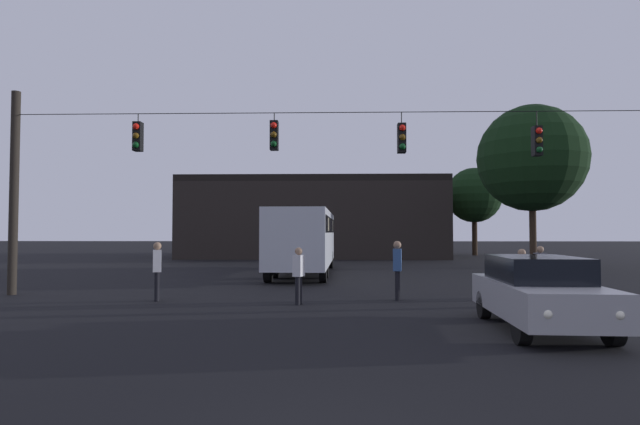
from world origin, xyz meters
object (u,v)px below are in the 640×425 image
at_px(pedestrian_crossing_right, 522,274).
at_px(car_near_right, 538,292).
at_px(pedestrian_trailing, 397,266).
at_px(pedestrian_crossing_left, 299,272).
at_px(city_bus, 304,235).
at_px(pedestrian_near_bus, 540,269).
at_px(tree_behind_building, 474,195).
at_px(tree_left_silhouette, 532,158).
at_px(pedestrian_crossing_center, 157,267).

bearing_deg(pedestrian_crossing_right, car_near_right, -104.67).
bearing_deg(pedestrian_trailing, pedestrian_crossing_left, -161.08).
distance_m(city_bus, pedestrian_crossing_right, 12.56).
relative_size(pedestrian_near_bus, pedestrian_trailing, 0.90).
height_order(city_bus, pedestrian_crossing_left, city_bus).
relative_size(pedestrian_trailing, tree_behind_building, 0.23).
height_order(car_near_right, pedestrian_near_bus, pedestrian_near_bus).
distance_m(city_bus, pedestrian_trailing, 10.04).
xyz_separation_m(tree_left_silhouette, tree_behind_building, (0.85, 15.36, -1.04)).
bearing_deg(car_near_right, tree_behind_building, 76.89).
bearing_deg(pedestrian_crossing_left, city_bus, 92.42).
distance_m(pedestrian_crossing_center, tree_left_silhouette, 22.76).
bearing_deg(pedestrian_near_bus, tree_left_silhouette, 69.88).
height_order(pedestrian_crossing_left, tree_behind_building, tree_behind_building).
distance_m(pedestrian_crossing_center, pedestrian_crossing_right, 10.39).
relative_size(pedestrian_near_bus, tree_left_silhouette, 0.17).
xyz_separation_m(car_near_right, tree_behind_building, (7.97, 34.23, 4.43)).
height_order(tree_left_silhouette, tree_behind_building, tree_left_silhouette).
xyz_separation_m(pedestrian_crossing_center, tree_behind_building, (17.45, 30.02, 4.24)).
distance_m(pedestrian_near_bus, tree_behind_building, 29.77).
height_order(pedestrian_crossing_center, tree_left_silhouette, tree_left_silhouette).
bearing_deg(pedestrian_crossing_center, pedestrian_crossing_right, -4.78).
bearing_deg(tree_left_silhouette, city_bus, -159.21).
distance_m(pedestrian_crossing_left, pedestrian_near_bus, 7.62).
relative_size(pedestrian_crossing_left, tree_left_silhouette, 0.17).
bearing_deg(pedestrian_crossing_center, pedestrian_trailing, 2.88).
xyz_separation_m(pedestrian_crossing_right, tree_behind_building, (7.10, 30.88, 4.34)).
relative_size(tree_left_silhouette, tree_behind_building, 1.22).
relative_size(city_bus, pedestrian_trailing, 6.26).
bearing_deg(tree_behind_building, tree_left_silhouette, -93.18).
relative_size(car_near_right, pedestrian_crossing_left, 2.75).
height_order(pedestrian_crossing_left, pedestrian_trailing, pedestrian_trailing).
bearing_deg(tree_behind_building, pedestrian_near_bus, -101.37).
bearing_deg(tree_behind_building, city_bus, -124.04).
xyz_separation_m(pedestrian_crossing_left, pedestrian_crossing_right, (6.12, -0.24, -0.02)).
relative_size(pedestrian_crossing_right, tree_left_silhouette, 0.17).
xyz_separation_m(pedestrian_near_bus, tree_left_silhouette, (4.95, 13.52, 5.37)).
bearing_deg(tree_behind_building, pedestrian_crossing_left, -113.33).
xyz_separation_m(pedestrian_crossing_right, pedestrian_trailing, (-3.24, 1.22, 0.13)).
height_order(pedestrian_crossing_left, tree_left_silhouette, tree_left_silhouette).
bearing_deg(pedestrian_trailing, city_bus, 109.40).
relative_size(car_near_right, pedestrian_crossing_right, 2.80).
relative_size(pedestrian_crossing_right, tree_behind_building, 0.21).
relative_size(pedestrian_near_bus, tree_behind_building, 0.21).
relative_size(city_bus, pedestrian_crossing_left, 6.91).
bearing_deg(pedestrian_crossing_center, tree_left_silhouette, 41.46).
bearing_deg(pedestrian_near_bus, city_bus, 132.22).
relative_size(city_bus, tree_behind_building, 1.45).
height_order(pedestrian_trailing, tree_behind_building, tree_behind_building).
bearing_deg(pedestrian_crossing_right, pedestrian_trailing, 159.29).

